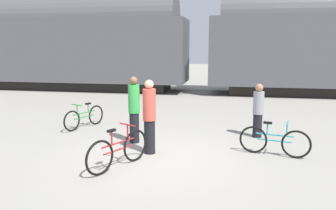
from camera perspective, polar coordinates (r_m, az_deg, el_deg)
The scene contains 10 objects.
ground_plane at distance 8.05m, azimuth -2.42°, elevation -8.78°, with size 80.00×80.00×0.00m, color gray.
freight_train at distance 18.60m, azimuth 5.29°, elevation 11.18°, with size 28.74×3.08×5.57m.
rail_near at distance 18.08m, azimuth 4.93°, elevation 1.94°, with size 40.74×0.07×0.01m, color #4C4238.
rail_far at distance 19.49m, azimuth 5.34°, elevation 2.54°, with size 40.74×0.07×0.01m, color #4C4238.
bicycle_maroon at distance 7.25m, azimuth -8.62°, elevation -7.81°, with size 0.86×1.63×0.92m.
bicycle_green at distance 10.94m, azimuth -14.36°, elevation -2.05°, with size 0.67×1.61×0.81m.
bicycle_teal at distance 8.35m, azimuth 18.01°, elevation -5.99°, with size 1.64×0.51×0.85m.
person_in_red at distance 7.98m, azimuth -3.26°, elevation -2.02°, with size 0.32×0.32×1.83m.
person_in_green at distance 8.92m, azimuth -5.93°, elevation -0.76°, with size 0.31×0.31×1.82m.
person_in_grey at distance 9.77m, azimuth 15.42°, elevation -0.91°, with size 0.30×0.30×1.56m.
Camera 1 is at (1.71, -7.41, 2.63)m, focal length 35.00 mm.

